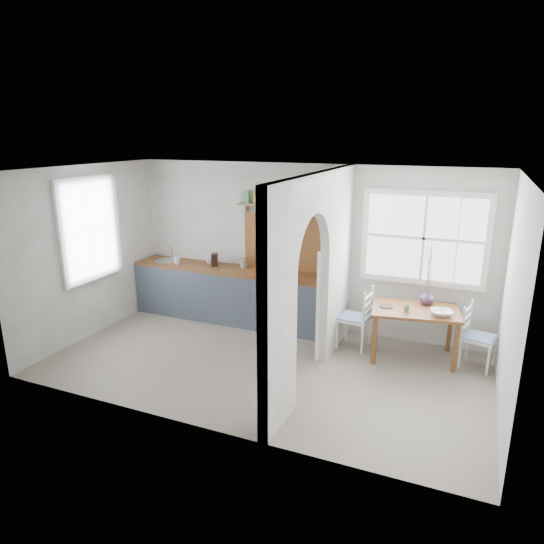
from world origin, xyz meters
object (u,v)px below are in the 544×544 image
at_px(dining_table, 413,333).
at_px(chair_right, 479,337).
at_px(chair_left, 355,317).
at_px(kettle, 325,272).
at_px(vase, 427,297).

bearing_deg(dining_table, chair_right, -6.91).
xyz_separation_m(dining_table, chair_left, (-0.84, 0.04, 0.10)).
distance_m(chair_left, kettle, 0.80).
xyz_separation_m(chair_right, vase, (-0.72, 0.21, 0.39)).
bearing_deg(vase, chair_left, -167.68).
xyz_separation_m(dining_table, vase, (0.12, 0.25, 0.47)).
height_order(dining_table, chair_left, chair_left).
relative_size(chair_right, vase, 4.16).
xyz_separation_m(chair_left, kettle, (-0.53, 0.21, 0.57)).
bearing_deg(chair_right, chair_left, 103.15).
relative_size(kettle, vase, 1.18).
height_order(dining_table, vase, vase).
bearing_deg(kettle, vase, 18.25).
bearing_deg(dining_table, vase, 54.78).
bearing_deg(chair_right, kettle, 97.66).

